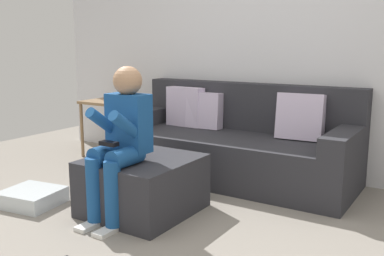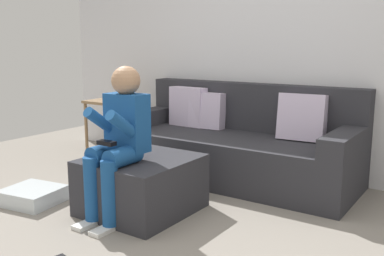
# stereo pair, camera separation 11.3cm
# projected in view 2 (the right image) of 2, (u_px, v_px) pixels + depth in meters

# --- Properties ---
(ground_plane) EXTENTS (7.14, 7.14, 0.00)m
(ground_plane) POSITION_uv_depth(u_px,v_px,m) (144.00, 243.00, 2.85)
(ground_plane) COLOR gray
(wall_back) EXTENTS (5.49, 0.10, 2.60)m
(wall_back) POSITION_uv_depth(u_px,v_px,m) (278.00, 42.00, 4.27)
(wall_back) COLOR silver
(wall_back) RESTS_ON ground_plane
(couch_sectional) EXTENTS (2.29, 0.91, 0.90)m
(couch_sectional) POSITION_uv_depth(u_px,v_px,m) (236.00, 145.00, 4.21)
(couch_sectional) COLOR #2D2D33
(couch_sectional) RESTS_ON ground_plane
(ottoman) EXTENTS (0.74, 0.79, 0.43)m
(ottoman) POSITION_uv_depth(u_px,v_px,m) (141.00, 184.00, 3.38)
(ottoman) COLOR #2D2D33
(ottoman) RESTS_ON ground_plane
(person_seated) EXTENTS (0.32, 0.56, 1.12)m
(person_seated) POSITION_uv_depth(u_px,v_px,m) (118.00, 138.00, 3.16)
(person_seated) COLOR #194C8C
(person_seated) RESTS_ON ground_plane
(storage_bin) EXTENTS (0.49, 0.46, 0.12)m
(storage_bin) POSITION_uv_depth(u_px,v_px,m) (33.00, 196.00, 3.57)
(storage_bin) COLOR silver
(storage_bin) RESTS_ON ground_plane
(side_table) EXTENTS (0.56, 0.48, 0.65)m
(side_table) POSITION_uv_depth(u_px,v_px,m) (114.00, 109.00, 5.05)
(side_table) COLOR olive
(side_table) RESTS_ON ground_plane
(remote_by_storage_bin) EXTENTS (0.18, 0.09, 0.02)m
(remote_by_storage_bin) POSITION_uv_depth(u_px,v_px,m) (86.00, 204.00, 3.53)
(remote_by_storage_bin) COLOR black
(remote_by_storage_bin) RESTS_ON ground_plane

